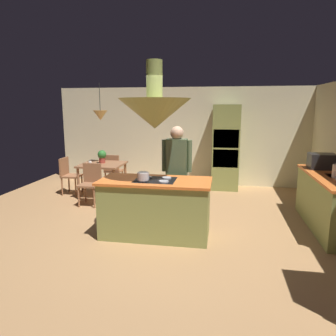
{
  "coord_description": "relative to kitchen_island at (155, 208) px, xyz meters",
  "views": [
    {
      "loc": [
        1.03,
        -4.94,
        2.04
      ],
      "look_at": [
        0.1,
        0.4,
        1.0
      ],
      "focal_mm": 33.98,
      "sensor_mm": 36.0,
      "label": 1
    }
  ],
  "objects": [
    {
      "name": "chair_at_corner",
      "position": [
        -2.55,
        2.1,
        0.04
      ],
      "size": [
        0.4,
        0.4,
        0.87
      ],
      "rotation": [
        0.0,
        0.0,
        1.57
      ],
      "color": "#94603F",
      "rests_on": "ground"
    },
    {
      "name": "person_at_island",
      "position": [
        0.24,
        0.67,
        0.53
      ],
      "size": [
        0.53,
        0.23,
        1.72
      ],
      "color": "tan",
      "rests_on": "ground"
    },
    {
      "name": "cup_on_table",
      "position": [
        -1.9,
        1.87,
        0.34
      ],
      "size": [
        0.07,
        0.07,
        0.09
      ],
      "primitive_type": "cylinder",
      "color": "white",
      "rests_on": "dining_table"
    },
    {
      "name": "range_hood",
      "position": [
        0.0,
        -0.0,
        1.51
      ],
      "size": [
        1.1,
        1.1,
        1.0
      ],
      "color": "#8C934C"
    },
    {
      "name": "oven_tower",
      "position": [
        1.1,
        3.24,
        0.59
      ],
      "size": [
        0.66,
        0.62,
        2.1
      ],
      "color": "#8C934C",
      "rests_on": "ground"
    },
    {
      "name": "potted_plant_on_table",
      "position": [
        -1.73,
        2.18,
        0.46
      ],
      "size": [
        0.2,
        0.2,
        0.3
      ],
      "color": "#99382D",
      "rests_on": "dining_table"
    },
    {
      "name": "canister_tea",
      "position": [
        2.84,
        0.64,
        0.57
      ],
      "size": [
        0.13,
        0.13,
        0.22
      ],
      "primitive_type": "cylinder",
      "color": "silver",
      "rests_on": "counter_run_right"
    },
    {
      "name": "counter_run_right",
      "position": [
        2.84,
        0.8,
        0.01
      ],
      "size": [
        0.73,
        2.11,
        0.92
      ],
      "color": "#8C934C",
      "rests_on": "ground"
    },
    {
      "name": "dining_table",
      "position": [
        -1.7,
        2.1,
        0.19
      ],
      "size": [
        0.95,
        0.94,
        0.76
      ],
      "color": "#94603F",
      "rests_on": "ground"
    },
    {
      "name": "microwave_on_counter",
      "position": [
        2.84,
        1.42,
        0.6
      ],
      "size": [
        0.46,
        0.36,
        0.28
      ],
      "primitive_type": "cube",
      "color": "#232326",
      "rests_on": "counter_run_right"
    },
    {
      "name": "wall_back",
      "position": [
        0.0,
        3.65,
        0.81
      ],
      "size": [
        6.8,
        0.1,
        2.55
      ],
      "primitive_type": "cube",
      "color": "beige",
      "rests_on": "ground"
    },
    {
      "name": "chair_by_back_wall",
      "position": [
        -1.7,
        2.79,
        0.04
      ],
      "size": [
        0.4,
        0.4,
        0.87
      ],
      "rotation": [
        0.0,
        0.0,
        3.14
      ],
      "color": "#94603F",
      "rests_on": "ground"
    },
    {
      "name": "ground",
      "position": [
        0.0,
        0.2,
        -0.47
      ],
      "size": [
        8.16,
        8.16,
        0.0
      ],
      "primitive_type": "plane",
      "color": "#AD7F51"
    },
    {
      "name": "kitchen_island",
      "position": [
        0.0,
        0.0,
        0.0
      ],
      "size": [
        1.75,
        0.81,
        0.94
      ],
      "color": "#8C934C",
      "rests_on": "ground"
    },
    {
      "name": "chair_facing_island",
      "position": [
        -1.7,
        1.41,
        0.04
      ],
      "size": [
        0.4,
        0.4,
        0.87
      ],
      "color": "#94603F",
      "rests_on": "ground"
    },
    {
      "name": "pendant_light_over_table",
      "position": [
        -1.7,
        2.1,
        1.4
      ],
      "size": [
        0.32,
        0.32,
        0.82
      ],
      "color": "#E0B266"
    },
    {
      "name": "cooking_pot_on_cooktop",
      "position": [
        -0.16,
        -0.13,
        0.54
      ],
      "size": [
        0.18,
        0.18,
        0.12
      ],
      "primitive_type": "cylinder",
      "color": "#B2B2B7",
      "rests_on": "kitchen_island"
    }
  ]
}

